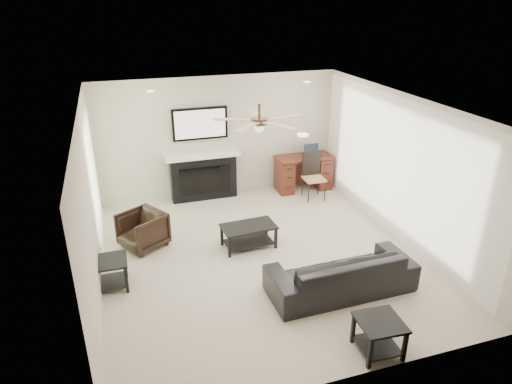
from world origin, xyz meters
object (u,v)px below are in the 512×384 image
at_px(sofa, 341,272).
at_px(desk, 303,173).
at_px(coffee_table, 249,236).
at_px(fireplace_unit, 203,155).
at_px(armchair, 143,230).

distance_m(sofa, desk, 3.76).
distance_m(sofa, coffee_table, 1.84).
bearing_deg(desk, fireplace_unit, 175.13).
xyz_separation_m(sofa, fireplace_unit, (-1.20, 3.81, 0.65)).
bearing_deg(desk, sofa, -104.87).
bearing_deg(coffee_table, sofa, -63.95).
xyz_separation_m(armchair, desk, (3.56, 1.48, 0.07)).
height_order(coffee_table, fireplace_unit, fireplace_unit).
relative_size(sofa, fireplace_unit, 1.10).
height_order(sofa, armchair, armchair).
bearing_deg(fireplace_unit, coffee_table, -82.26).
relative_size(armchair, coffee_table, 0.76).
relative_size(armchair, desk, 0.56).
relative_size(coffee_table, fireplace_unit, 0.47).
distance_m(armchair, desk, 3.86).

